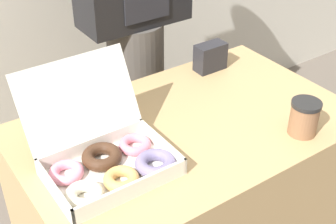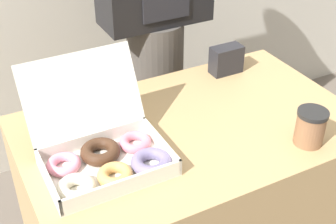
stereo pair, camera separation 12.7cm
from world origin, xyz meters
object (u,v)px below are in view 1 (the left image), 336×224
donut_box (108,158)px  napkin_holder (210,57)px  person_customer (134,22)px  coffee_cup (304,118)px

donut_box → napkin_holder: bearing=26.4°
person_customer → donut_box: bearing=-126.6°
coffee_cup → napkin_holder: size_ratio=0.95×
donut_box → coffee_cup: bearing=-18.0°
donut_box → napkin_holder: size_ratio=3.00×
napkin_holder → coffee_cup: bearing=-93.1°
donut_box → person_customer: 0.76m
donut_box → napkin_holder: (0.58, 0.29, 0.01)m
napkin_holder → person_customer: size_ratio=0.07×
donut_box → napkin_holder: 0.65m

